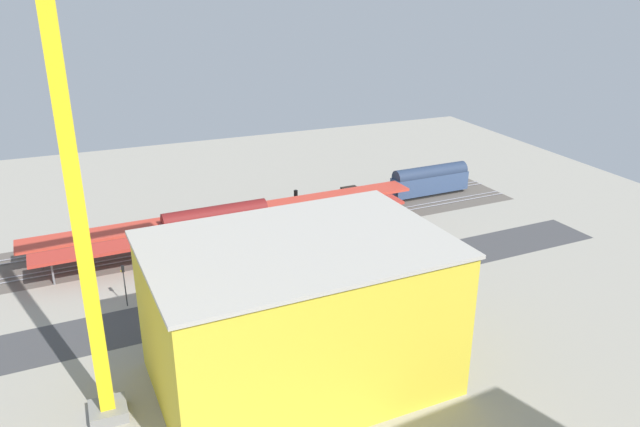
# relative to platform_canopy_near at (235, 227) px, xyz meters

# --- Properties ---
(ground_plane) EXTENTS (164.92, 164.92, 0.00)m
(ground_plane) POSITION_rel_platform_canopy_near_xyz_m (-4.55, 12.20, -4.09)
(ground_plane) COLOR #9E998C
(ground_plane) RESTS_ON ground
(rail_bed) EXTENTS (103.62, 19.27, 0.01)m
(rail_bed) POSITION_rel_platform_canopy_near_xyz_m (-4.55, -7.46, -4.09)
(rail_bed) COLOR #5B544C
(rail_bed) RESTS_ON ground
(street_asphalt) EXTENTS (103.37, 13.56, 0.01)m
(street_asphalt) POSITION_rel_platform_canopy_near_xyz_m (-4.55, 15.72, -4.09)
(street_asphalt) COLOR #424244
(street_asphalt) RESTS_ON ground
(track_rails) EXTENTS (102.98, 12.84, 0.12)m
(track_rails) POSITION_rel_platform_canopy_near_xyz_m (-4.55, -7.46, -3.91)
(track_rails) COLOR #9E9EA8
(track_rails) RESTS_ON ground
(platform_canopy_near) EXTENTS (59.66, 6.94, 4.34)m
(platform_canopy_near) POSITION_rel_platform_canopy_near_xyz_m (0.00, 0.00, 0.00)
(platform_canopy_near) COLOR #B73328
(platform_canopy_near) RESTS_ON ground
(platform_canopy_far) EXTENTS (65.90, 8.00, 4.28)m
(platform_canopy_far) POSITION_rel_platform_canopy_near_xyz_m (-1.25, -6.07, -0.06)
(platform_canopy_far) COLOR #C63D2D
(platform_canopy_far) RESTS_ON ground
(locomotive) EXTENTS (15.75, 3.17, 4.84)m
(locomotive) POSITION_rel_platform_canopy_near_xyz_m (-20.55, -10.83, -2.36)
(locomotive) COLOR black
(locomotive) RESTS_ON ground
(passenger_coach) EXTENTS (16.47, 3.82, 6.02)m
(passenger_coach) POSITION_rel_platform_canopy_near_xyz_m (-42.26, -10.82, -0.94)
(passenger_coach) COLOR black
(passenger_coach) RESTS_ON ground
(freight_coach_far) EXTENTS (17.72, 3.85, 6.38)m
(freight_coach_far) POSITION_rel_platform_canopy_near_xyz_m (2.07, -4.11, -0.73)
(freight_coach_far) COLOR black
(freight_coach_far) RESTS_ON ground
(parked_car_0) EXTENTS (4.70, 1.90, 1.53)m
(parked_car_0) POSITION_rel_platform_canopy_near_xyz_m (-24.98, 12.75, -3.40)
(parked_car_0) COLOR black
(parked_car_0) RESTS_ON ground
(parked_car_1) EXTENTS (4.26, 2.02, 1.76)m
(parked_car_1) POSITION_rel_platform_canopy_near_xyz_m (-16.47, 12.10, -3.30)
(parked_car_1) COLOR black
(parked_car_1) RESTS_ON ground
(parked_car_2) EXTENTS (4.28, 1.93, 1.74)m
(parked_car_2) POSITION_rel_platform_canopy_near_xyz_m (-8.51, 12.23, -3.31)
(parked_car_2) COLOR black
(parked_car_2) RESTS_ON ground
(parked_car_3) EXTENTS (4.46, 2.15, 1.69)m
(parked_car_3) POSITION_rel_platform_canopy_near_xyz_m (-0.87, 12.45, -3.34)
(parked_car_3) COLOR black
(parked_car_3) RESTS_ON ground
(parked_car_4) EXTENTS (4.13, 2.02, 1.66)m
(parked_car_4) POSITION_rel_platform_canopy_near_xyz_m (5.87, 12.43, -3.36)
(parked_car_4) COLOR black
(parked_car_4) RESTS_ON ground
(construction_building) EXTENTS (30.35, 21.40, 15.71)m
(construction_building) POSITION_rel_platform_canopy_near_xyz_m (2.43, 34.59, 3.77)
(construction_building) COLOR yellow
(construction_building) RESTS_ON ground
(construction_roof_slab) EXTENTS (30.98, 22.03, 0.40)m
(construction_roof_slab) POSITION_rel_platform_canopy_near_xyz_m (2.43, 34.59, 11.82)
(construction_roof_slab) COLOR #B7B2A8
(construction_roof_slab) RESTS_ON construction_building
(tower_crane) EXTENTS (26.66, 4.57, 40.81)m
(tower_crane) POSITION_rel_platform_canopy_near_xyz_m (20.16, 33.00, 19.88)
(tower_crane) COLOR gray
(tower_crane) RESTS_ON ground
(box_truck_0) EXTENTS (9.71, 3.04, 3.21)m
(box_truck_0) POSITION_rel_platform_canopy_near_xyz_m (7.87, 19.69, -2.48)
(box_truck_0) COLOR black
(box_truck_0) RESTS_ON ground
(box_truck_1) EXTENTS (9.93, 3.24, 3.42)m
(box_truck_1) POSITION_rel_platform_canopy_near_xyz_m (8.97, 20.09, -2.40)
(box_truck_1) COLOR black
(box_truck_1) RESTS_ON ground
(box_truck_2) EXTENTS (9.02, 3.50, 3.30)m
(box_truck_2) POSITION_rel_platform_canopy_near_xyz_m (-1.09, 17.59, -2.44)
(box_truck_2) COLOR black
(box_truck_2) RESTS_ON ground
(street_tree_0) EXTENTS (6.02, 6.02, 8.75)m
(street_tree_0) POSITION_rel_platform_canopy_near_xyz_m (5.30, 21.62, 1.64)
(street_tree_0) COLOR brown
(street_tree_0) RESTS_ON ground
(street_tree_1) EXTENTS (4.92, 4.92, 7.53)m
(street_tree_1) POSITION_rel_platform_canopy_near_xyz_m (8.67, 20.48, 0.95)
(street_tree_1) COLOR brown
(street_tree_1) RESTS_ON ground
(street_tree_2) EXTENTS (4.79, 4.79, 7.65)m
(street_tree_2) POSITION_rel_platform_canopy_near_xyz_m (-12.70, 20.97, 1.14)
(street_tree_2) COLOR brown
(street_tree_2) RESTS_ON ground
(street_tree_3) EXTENTS (4.61, 4.61, 7.85)m
(street_tree_3) POSITION_rel_platform_canopy_near_xyz_m (-2.25, 21.20, 1.43)
(street_tree_3) COLOR brown
(street_tree_3) RESTS_ON ground
(traffic_light) EXTENTS (0.50, 0.36, 5.92)m
(traffic_light) POSITION_rel_platform_canopy_near_xyz_m (17.93, 11.37, -0.13)
(traffic_light) COLOR #333333
(traffic_light) RESTS_ON ground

